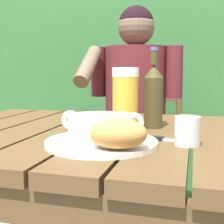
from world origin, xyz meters
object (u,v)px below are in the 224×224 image
(person_eating, at_px, (133,106))
(bread_roll, at_px, (118,133))
(water_glass_small, at_px, (187,131))
(soup_bowl, at_px, (101,127))
(chair_near_diner, at_px, (140,146))
(beer_bottle, at_px, (153,95))
(table_knife, at_px, (162,139))
(serving_plate, at_px, (102,142))
(beer_glass, at_px, (125,99))

(person_eating, distance_m, bread_roll, 0.92)
(person_eating, xyz_separation_m, water_glass_small, (0.29, -0.78, 0.03))
(soup_bowl, bearing_deg, water_glass_small, 13.69)
(soup_bowl, bearing_deg, chair_near_diner, 94.56)
(beer_bottle, bearing_deg, bread_roll, -95.12)
(soup_bowl, xyz_separation_m, table_knife, (0.14, 0.08, -0.04))
(chair_near_diner, height_order, serving_plate, chair_near_diner)
(bread_roll, relative_size, water_glass_small, 1.96)
(table_knife, bearing_deg, soup_bowl, -149.19)
(table_knife, bearing_deg, beer_glass, 137.04)
(chair_near_diner, distance_m, person_eating, 0.33)
(chair_near_diner, xyz_separation_m, beer_bottle, (0.17, -0.76, 0.36))
(table_knife, bearing_deg, water_glass_small, -28.17)
(chair_near_diner, relative_size, person_eating, 0.76)
(serving_plate, height_order, bread_roll, bread_roll)
(soup_bowl, distance_m, beer_bottle, 0.29)
(serving_plate, bearing_deg, chair_near_diner, 94.56)
(person_eating, distance_m, beer_glass, 0.65)
(soup_bowl, height_order, table_knife, soup_bowl)
(bread_roll, height_order, table_knife, bread_roll)
(chair_near_diner, bearing_deg, water_glass_small, -73.57)
(water_glass_small, bearing_deg, beer_glass, 141.39)
(serving_plate, relative_size, soup_bowl, 1.32)
(soup_bowl, xyz_separation_m, beer_bottle, (0.09, 0.27, 0.06))
(soup_bowl, bearing_deg, beer_glass, 85.91)
(chair_near_diner, relative_size, table_knife, 6.51)
(serving_plate, height_order, table_knife, serving_plate)
(chair_near_diner, height_order, soup_bowl, chair_near_diner)
(water_glass_small, height_order, table_knife, water_glass_small)
(serving_plate, xyz_separation_m, bread_roll, (0.06, -0.07, 0.04))
(beer_bottle, distance_m, water_glass_small, 0.26)
(beer_bottle, bearing_deg, table_knife, -75.00)
(beer_glass, bearing_deg, person_eating, 98.96)
(soup_bowl, height_order, beer_glass, beer_glass)
(bread_roll, relative_size, table_knife, 0.98)
(bread_roll, distance_m, beer_bottle, 0.35)
(person_eating, distance_m, table_knife, 0.78)
(bread_roll, distance_m, beer_glass, 0.28)
(soup_bowl, relative_size, table_knife, 1.47)
(beer_bottle, bearing_deg, soup_bowl, -108.80)
(person_eating, relative_size, bread_roll, 8.73)
(beer_bottle, bearing_deg, person_eating, 107.47)
(beer_glass, bearing_deg, serving_plate, -94.09)
(water_glass_small, bearing_deg, soup_bowl, -166.31)
(person_eating, distance_m, beer_bottle, 0.60)
(person_eating, relative_size, water_glass_small, 17.08)
(beer_glass, distance_m, beer_bottle, 0.10)
(soup_bowl, bearing_deg, beer_bottle, 71.20)
(person_eating, height_order, serving_plate, person_eating)
(beer_glass, xyz_separation_m, beer_bottle, (0.08, 0.07, 0.01))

